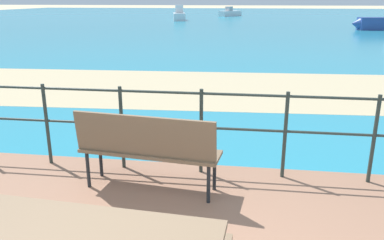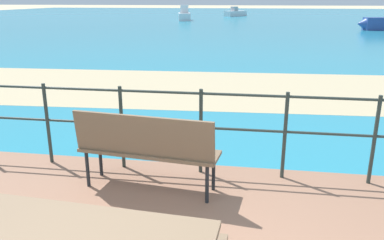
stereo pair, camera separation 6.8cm
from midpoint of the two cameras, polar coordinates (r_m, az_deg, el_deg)
sea_water at (r=42.07m, az=7.60°, el=14.34°), size 90.00×90.00×0.01m
beach_strip at (r=9.62m, az=4.66°, el=4.65°), size 54.14×6.76×0.01m
park_bench at (r=4.22m, az=-7.03°, el=-3.72°), size 1.59×0.60×0.91m
railing_fence at (r=4.65m, az=0.93°, el=-0.31°), size 5.94×0.04×1.05m
boat_near at (r=39.68m, az=-1.93°, el=14.96°), size 1.66×3.45×1.45m
boat_mid at (r=49.24m, az=5.62°, el=15.26°), size 2.80×3.59×1.12m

